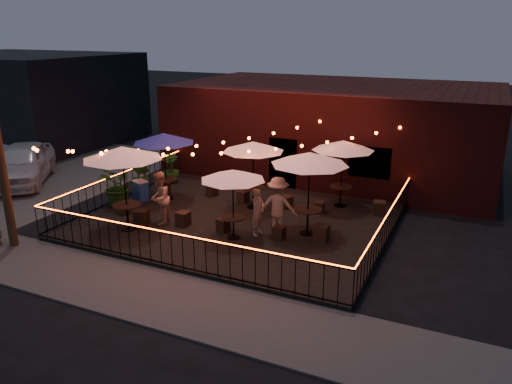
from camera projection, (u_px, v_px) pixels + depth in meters
ground at (209, 245)px, 15.42m from camera, size 110.00×110.00×0.00m
patio at (238, 221)px, 17.12m from camera, size 10.00×8.00×0.15m
sidewalk at (145, 292)px, 12.62m from camera, size 18.00×2.50×0.05m
parking_lot at (32, 169)px, 23.67m from camera, size 11.00×12.00×0.02m
brick_building at (335, 128)px, 23.01m from camera, size 14.00×8.00×4.00m
background_building at (21, 97)px, 29.60m from camera, size 12.00×9.00×5.00m
fence_front at (172, 250)px, 13.49m from camera, size 10.00×0.04×1.04m
fence_left at (121, 187)px, 18.94m from camera, size 0.04×8.00×1.04m
fence_right at (387, 229)px, 14.94m from camera, size 0.04×8.00×1.04m
festoon_lights at (206, 151)px, 16.51m from camera, size 10.02×8.72×1.32m
cafe_table_0 at (122, 154)px, 15.47m from camera, size 3.23×3.23×2.76m
cafe_table_1 at (164, 139)px, 18.43m from camera, size 2.65×2.65×2.56m
cafe_table_2 at (233, 176)px, 14.96m from camera, size 2.29×2.29×2.21m
cafe_table_3 at (253, 147)px, 17.57m from camera, size 2.52×2.52×2.45m
cafe_table_4 at (310, 160)px, 15.16m from camera, size 2.74×2.74×2.67m
cafe_table_5 at (343, 146)px, 17.70m from camera, size 2.95×2.95×2.46m
bistro_chair_0 at (125, 209)px, 17.53m from camera, size 0.44×0.44×0.40m
bistro_chair_1 at (142, 218)px, 16.56m from camera, size 0.53×0.53×0.51m
bistro_chair_2 at (164, 189)px, 19.65m from camera, size 0.46×0.46×0.44m
bistro_chair_3 at (212, 190)px, 19.47m from camera, size 0.43×0.43×0.42m
bistro_chair_4 at (183, 219)px, 16.53m from camera, size 0.42×0.42×0.46m
bistro_chair_5 at (223, 225)px, 16.05m from camera, size 0.43×0.43×0.42m
bistro_chair_6 at (243, 197)px, 18.75m from camera, size 0.41×0.41×0.42m
bistro_chair_7 at (286, 202)px, 18.14m from camera, size 0.48×0.48×0.44m
bistro_chair_8 at (279, 233)px, 15.46m from camera, size 0.38×0.38×0.41m
bistro_chair_9 at (321, 233)px, 15.29m from camera, size 0.44×0.44×0.50m
bistro_chair_10 at (319, 207)px, 17.69m from camera, size 0.38×0.38×0.40m
bistro_chair_11 at (379, 208)px, 17.49m from camera, size 0.49×0.49×0.48m
patron_a at (258, 212)px, 15.61m from camera, size 0.47×0.62×1.52m
patron_b at (160, 198)px, 16.48m from camera, size 0.91×1.04×1.79m
patron_c at (278, 206)px, 15.61m from camera, size 1.33×0.94×1.88m
potted_shrub_a at (118, 186)px, 18.19m from camera, size 1.62×1.50×1.49m
potted_shrub_b at (141, 177)px, 19.32m from camera, size 0.98×0.87×1.52m
potted_shrub_c at (171, 168)px, 21.06m from camera, size 0.78×0.78×1.23m
cooler at (141, 190)px, 18.94m from camera, size 0.69×0.61×0.76m
car_white at (23, 163)px, 21.45m from camera, size 4.53×5.26×1.71m
car_silver at (41, 142)px, 26.15m from camera, size 1.87×4.50×1.45m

